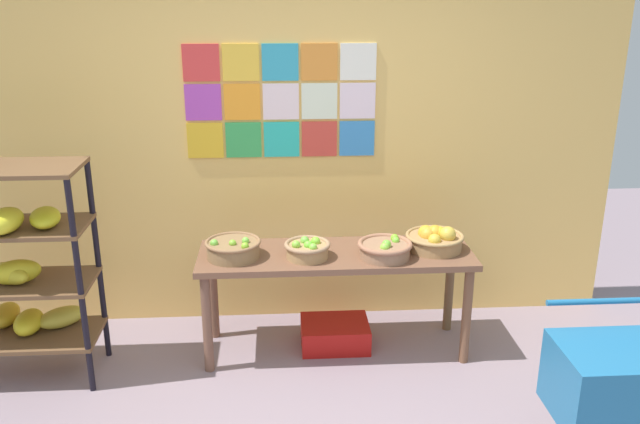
# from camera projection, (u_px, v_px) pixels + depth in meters

# --- Properties ---
(back_wall_with_art) EXTENTS (4.50, 0.07, 2.95)m
(back_wall_with_art) POSITION_uv_depth(u_px,v_px,m) (294.00, 115.00, 4.47)
(back_wall_with_art) COLOR #EEBD61
(back_wall_with_art) RESTS_ON ground
(banana_shelf_unit) EXTENTS (0.87, 0.53, 1.46)m
(banana_shelf_unit) POSITION_uv_depth(u_px,v_px,m) (12.00, 256.00, 3.88)
(banana_shelf_unit) COLOR black
(banana_shelf_unit) RESTS_ON ground
(display_table) EXTENTS (1.74, 0.55, 0.69)m
(display_table) POSITION_uv_depth(u_px,v_px,m) (336.00, 265.00, 4.24)
(display_table) COLOR brown
(display_table) RESTS_ON ground
(fruit_basket_left) EXTENTS (0.29, 0.29, 0.13)m
(fruit_basket_left) POSITION_uv_depth(u_px,v_px,m) (307.00, 249.00, 4.11)
(fruit_basket_left) COLOR #A98253
(fruit_basket_left) RESTS_ON display_table
(fruit_basket_back_left) EXTENTS (0.34, 0.34, 0.13)m
(fruit_basket_back_left) POSITION_uv_depth(u_px,v_px,m) (385.00, 249.00, 4.11)
(fruit_basket_back_left) COLOR #986E51
(fruit_basket_back_left) RESTS_ON display_table
(fruit_basket_right) EXTENTS (0.35, 0.35, 0.14)m
(fruit_basket_right) POSITION_uv_depth(u_px,v_px,m) (233.00, 248.00, 4.11)
(fruit_basket_right) COLOR olive
(fruit_basket_right) RESTS_ON display_table
(fruit_basket_centre) EXTENTS (0.37, 0.37, 0.17)m
(fruit_basket_centre) POSITION_uv_depth(u_px,v_px,m) (435.00, 239.00, 4.24)
(fruit_basket_centre) COLOR #A87E4E
(fruit_basket_centre) RESTS_ON display_table
(produce_crate_under_table) EXTENTS (0.45, 0.35, 0.17)m
(produce_crate_under_table) POSITION_uv_depth(u_px,v_px,m) (335.00, 334.00, 4.45)
(produce_crate_under_table) COLOR red
(produce_crate_under_table) RESTS_ON ground
(shopping_cart) EXTENTS (0.53, 0.47, 0.85)m
(shopping_cart) POSITION_uv_depth(u_px,v_px,m) (611.00, 389.00, 3.09)
(shopping_cart) COLOR black
(shopping_cart) RESTS_ON ground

